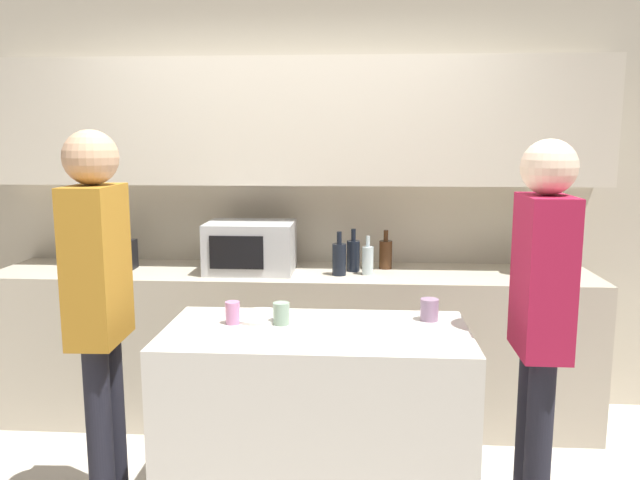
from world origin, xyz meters
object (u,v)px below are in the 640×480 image
potted_plant (534,242)px  cup_0 (233,313)px  toaster (113,255)px  bottle_0 (339,259)px  bottle_1 (353,255)px  microwave (251,247)px  person_center (541,307)px  cup_2 (429,310)px  plate_on_island (260,316)px  bottle_2 (368,260)px  person_left (99,295)px  cup_1 (281,313)px  bottle_3 (386,254)px

potted_plant → cup_0: 1.88m
toaster → cup_0: toaster is taller
bottle_0 → bottle_1: size_ratio=1.00×
toaster → bottle_1: 1.47m
microwave → toaster: 0.86m
person_center → cup_2: bearing=68.0°
bottle_1 → plate_on_island: bottle_1 is taller
bottle_2 → person_left: person_left is taller
potted_plant → bottle_2: size_ratio=1.71×
bottle_2 → bottle_0: bearing=-171.6°
microwave → person_center: (1.41, -1.09, -0.05)m
cup_0 → person_left: bearing=-170.4°
bottle_1 → cup_2: bearing=-69.6°
cup_0 → cup_1: bearing=1.3°
bottle_3 → cup_2: bearing=-81.4°
microwave → bottle_0: microwave is taller
bottle_0 → potted_plant: bearing=3.7°
plate_on_island → person_left: (-0.67, -0.19, 0.14)m
toaster → cup_1: (1.17, -1.01, -0.06)m
bottle_3 → person_left: size_ratio=0.14×
cup_0 → bottle_2: bearing=57.9°
bottle_1 → plate_on_island: bearing=-113.2°
bottle_2 → plate_on_island: 1.01m
potted_plant → cup_2: potted_plant is taller
toaster → bottle_2: bearing=-1.8°
plate_on_island → person_center: bearing=-8.1°
potted_plant → bottle_3: potted_plant is taller
person_left → plate_on_island: bearing=103.8°
bottle_2 → plate_on_island: bottle_2 is taller
bottle_2 → person_center: person_center is taller
bottle_0 → cup_0: 1.04m
bottle_3 → cup_1: bearing=-113.7°
bottle_2 → cup_1: size_ratio=2.36×
plate_on_island → cup_1: (0.11, -0.09, 0.04)m
bottle_2 → person_left: (-1.17, -1.06, 0.04)m
bottle_1 → cup_2: bottle_1 is taller
bottle_3 → person_center: (0.60, -1.23, 0.01)m
microwave → bottle_1: size_ratio=2.01×
bottle_2 → cup_2: 0.90m
bottle_0 → cup_0: bottle_0 is taller
bottle_1 → cup_1: size_ratio=2.64×
bottle_1 → person_left: bearing=-133.1°
toaster → potted_plant: (2.52, -0.00, 0.11)m
bottle_3 → bottle_1: bearing=-156.2°
bottle_2 → toaster: bearing=178.2°
bottle_3 → person_left: (-1.28, -1.25, 0.04)m
bottle_2 → cup_1: (-0.39, -0.96, -0.06)m
cup_1 → toaster: bearing=139.1°
bottle_2 → bottle_3: (0.11, 0.18, 0.00)m
cup_0 → cup_1: (0.22, 0.00, -0.00)m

